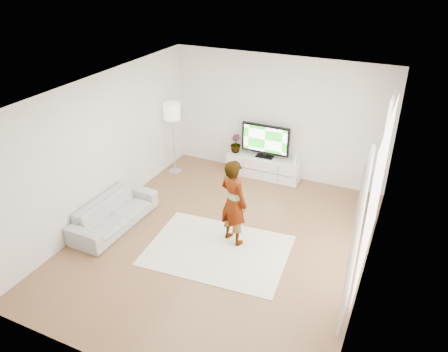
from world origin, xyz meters
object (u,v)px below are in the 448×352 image
at_px(rug, 218,250).
at_px(floor_lamp, 172,114).
at_px(player, 234,202).
at_px(television, 265,140).
at_px(media_console, 264,167).
at_px(sofa, 114,213).

height_order(rug, floor_lamp, floor_lamp).
bearing_deg(floor_lamp, player, -39.42).
distance_m(television, player, 2.69).
bearing_deg(media_console, floor_lamp, -161.33).
distance_m(media_console, player, 2.73).
relative_size(television, sofa, 0.60).
distance_m(rug, sofa, 2.17).
relative_size(media_console, sofa, 0.90).
bearing_deg(rug, floor_lamp, 133.83).
relative_size(rug, sofa, 1.29).
distance_m(television, rug, 3.20).
height_order(player, sofa, player).
bearing_deg(media_console, sofa, -121.10).
xyz_separation_m(rug, floor_lamp, (-2.26, 2.35, 1.44)).
xyz_separation_m(player, sofa, (-2.28, -0.50, -0.55)).
bearing_deg(media_console, television, 90.00).
bearing_deg(floor_lamp, media_console, 18.67).
bearing_deg(media_console, rug, -85.21).
relative_size(media_console, rug, 0.70).
xyz_separation_m(television, sofa, (-1.89, -3.17, -0.63)).
bearing_deg(player, television, -58.12).
bearing_deg(player, rug, 95.38).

